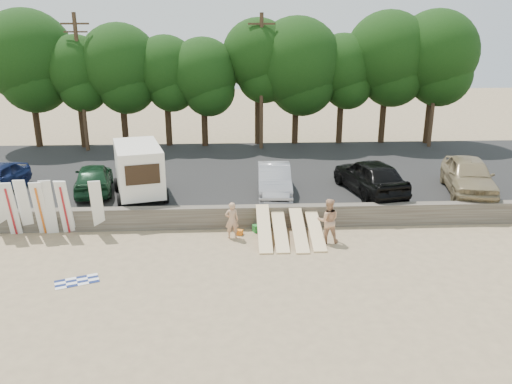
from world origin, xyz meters
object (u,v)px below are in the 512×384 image
Objects in this scene: car_4 at (468,175)px; beachgoer_b at (328,221)px; car_3 at (370,176)px; cooler at (257,228)px; box_trailer at (139,168)px; car_1 at (94,178)px; car_2 at (274,180)px; beachgoer_a at (232,220)px.

car_4 is 9.04m from beachgoer_b.
car_3 reaches higher than cooler.
car_1 is (-2.46, 0.85, -0.71)m from box_trailer.
car_2 is 12.01× the size of cooler.
beachgoer_b is at bearing 143.35° from car_1.
box_trailer is 11.52m from car_3.
beachgoer_a is (-6.99, -3.85, -0.77)m from car_3.
car_2 is at bearing -12.17° from car_3.
car_3 is 8.02m from beachgoer_a.
car_3 reaches higher than beachgoer_a.
car_1 is 9.15m from car_2.
car_1 is at bearing -21.78° from beachgoer_b.
car_2 is at bearing 164.04° from car_1.
car_3 is at bearing -168.84° from car_4.
car_2 is at bearing -63.31° from beachgoer_b.
beachgoer_b is 3.28m from cooler.
car_2 is at bearing 51.68° from cooler.
beachgoer_b is (8.55, -4.45, -1.20)m from box_trailer.
car_4 reaches higher than car_2.
car_4 is 3.25× the size of beachgoer_a.
car_3 is 3.20× the size of beachgoer_a.
car_4 reaches higher than car_1.
car_4 is at bearing 1.16° from car_2.
cooler is (-2.91, 1.28, -0.80)m from beachgoer_b.
box_trailer reaches higher than cooler.
car_4 is 11.34m from cooler.
car_1 is 2.30× the size of beachgoer_b.
cooler is at bearing 142.68° from car_1.
car_1 reaches higher than car_2.
beachgoer_b reaches higher than beachgoer_a.
beachgoer_a is at bearing -149.51° from car_4.
car_2 reaches higher than beachgoer_b.
box_trailer is at bearing -46.71° from beachgoer_a.
beachgoer_a is at bearing -5.08° from beachgoer_b.
box_trailer reaches higher than car_3.
car_3 is 2.70× the size of beachgoer_b.
car_4 is at bearing -15.64° from box_trailer.
car_2 reaches higher than beachgoer_a.
car_4 reaches higher than cooler.
car_4 is at bearing 165.50° from car_3.
beachgoer_a is (-2.15, -3.86, -0.64)m from car_2.
beachgoer_b is at bearing 164.44° from beachgoer_a.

